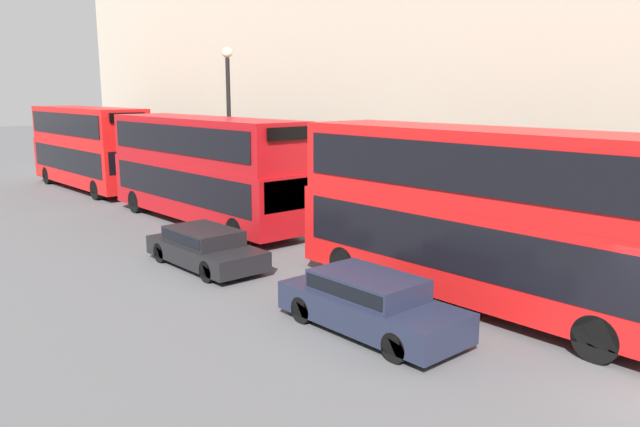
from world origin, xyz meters
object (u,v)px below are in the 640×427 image
object	(u,v)px
bus_second_in_queue	(203,166)
pedestrian	(529,257)
bus_leading	(480,209)
car_hatchback	(205,246)
car_dark_sedan	(370,302)
bus_third_in_queue	(88,145)

from	to	relation	value
bus_second_in_queue	pedestrian	distance (m)	13.54
bus_second_in_queue	pedestrian	xyz separation A→B (m)	(2.46, -13.22, -1.57)
bus_leading	pedestrian	size ratio (longest dim) A/B	6.01
bus_leading	car_hatchback	distance (m)	8.47
car_dark_sedan	bus_leading	bearing A→B (deg)	-8.05
car_hatchback	pedestrian	size ratio (longest dim) A/B	2.51
bus_third_in_queue	car_hatchback	bearing A→B (deg)	-100.89
bus_second_in_queue	car_hatchback	bearing A→B (deg)	-121.09
car_dark_sedan	pedestrian	bearing A→B (deg)	-5.06
bus_leading	car_hatchback	xyz separation A→B (m)	(-3.40, 7.54, -1.81)
bus_second_in_queue	bus_leading	bearing A→B (deg)	-90.00
bus_leading	bus_second_in_queue	distance (m)	13.18
bus_leading	car_dark_sedan	size ratio (longest dim) A/B	2.32
bus_second_in_queue	car_dark_sedan	distance (m)	13.25
bus_third_in_queue	car_dark_sedan	distance (m)	25.02
bus_leading	car_hatchback	bearing A→B (deg)	114.26
bus_second_in_queue	car_hatchback	distance (m)	6.81
car_dark_sedan	pedestrian	size ratio (longest dim) A/B	2.59
car_hatchback	pedestrian	xyz separation A→B (m)	(5.86, -7.58, 0.16)
bus_third_in_queue	pedestrian	world-z (taller)	bus_third_in_queue
car_hatchback	pedestrian	bearing A→B (deg)	-52.29
bus_leading	bus_third_in_queue	xyz separation A→B (m)	(0.00, 25.21, 0.01)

